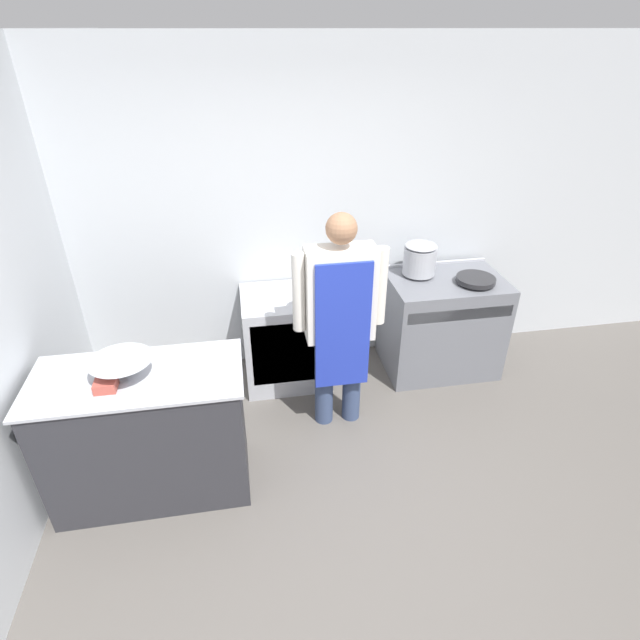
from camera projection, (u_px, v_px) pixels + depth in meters
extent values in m
plane|color=#5B5651|center=(342.00, 555.00, 2.96)|extent=(14.00, 14.00, 0.00)
cube|color=silver|center=(291.00, 217.00, 4.12)|extent=(8.00, 0.05, 2.70)
cube|color=silver|center=(0.00, 301.00, 2.86)|extent=(0.05, 8.00, 2.70)
cube|color=#2D2D33|center=(149.00, 434.00, 3.20)|extent=(1.21, 0.59, 0.90)
cube|color=#B2B5BC|center=(136.00, 377.00, 2.97)|extent=(1.26, 0.61, 0.02)
cube|color=slate|center=(441.00, 324.00, 4.42)|extent=(0.97, 0.67, 0.87)
cube|color=#B2B5BC|center=(460.00, 314.00, 4.00)|extent=(0.89, 0.03, 0.10)
cube|color=#B2B5BC|center=(434.00, 263.00, 4.46)|extent=(0.97, 0.03, 0.02)
cube|color=silver|center=(285.00, 338.00, 4.28)|extent=(0.69, 0.61, 0.81)
cube|color=silver|center=(288.00, 353.00, 4.01)|extent=(0.59, 0.02, 0.56)
cylinder|color=#38476B|center=(324.00, 380.00, 3.79)|extent=(0.14, 0.14, 0.78)
cylinder|color=#38476B|center=(352.00, 377.00, 3.83)|extent=(0.14, 0.14, 0.78)
cube|color=silver|center=(340.00, 294.00, 3.44)|extent=(0.48, 0.22, 0.68)
cube|color=#2338B2|center=(343.00, 328.00, 3.44)|extent=(0.39, 0.02, 0.97)
cylinder|color=silver|center=(299.00, 293.00, 3.38)|extent=(0.09, 0.09, 0.57)
cylinder|color=silver|center=(380.00, 286.00, 3.47)|extent=(0.09, 0.09, 0.57)
sphere|color=#9E7051|center=(341.00, 229.00, 3.20)|extent=(0.21, 0.21, 0.21)
cone|color=#B2B5BC|center=(123.00, 369.00, 2.92)|extent=(0.37, 0.37, 0.12)
cube|color=#B24C3F|center=(106.00, 385.00, 2.84)|extent=(0.12, 0.12, 0.06)
cylinder|color=#B2B5BC|center=(420.00, 261.00, 4.19)|extent=(0.27, 0.27, 0.23)
ellipsoid|color=#B2B5BC|center=(421.00, 246.00, 4.12)|extent=(0.27, 0.27, 0.05)
cylinder|color=#262628|center=(476.00, 279.00, 4.10)|extent=(0.32, 0.32, 0.04)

